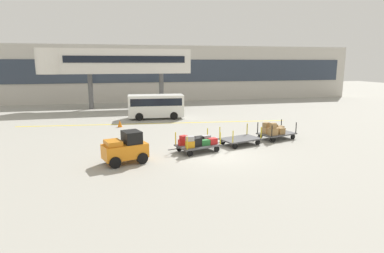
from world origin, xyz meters
name	(u,v)px	position (x,y,z in m)	size (l,w,h in m)	color
ground_plane	(215,154)	(0.00, 0.00, 0.00)	(120.00, 120.00, 0.00)	#9E9B91
apron_lead_line	(156,123)	(-1.97, 9.75, 0.00)	(21.76, 0.20, 0.01)	yellow
terminal_building	(155,73)	(0.00, 25.98, 3.52)	(54.63, 2.51, 7.03)	#BCB7AD
jet_bridge	(110,62)	(-5.52, 19.99, 4.97)	(15.95, 3.00, 6.33)	silver
baggage_tug	(126,148)	(-4.77, -0.52, 0.75)	(2.33, 1.74, 1.58)	orange
baggage_cart_lead	(197,143)	(-0.83, 0.67, 0.51)	(3.08, 2.01, 1.10)	#4C4C4F
baggage_cart_middle	(240,139)	(2.07, 1.58, 0.35)	(3.08, 2.01, 1.10)	#4C4C4F
baggage_cart_tail	(275,131)	(4.80, 2.43, 0.54)	(3.08, 2.01, 1.17)	#4C4C4F
shuttle_van	(156,105)	(-1.67, 12.18, 1.23)	(4.91, 2.22, 2.10)	white
safety_cone_near	(120,123)	(-4.88, 8.92, 0.28)	(0.36, 0.36, 0.55)	orange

